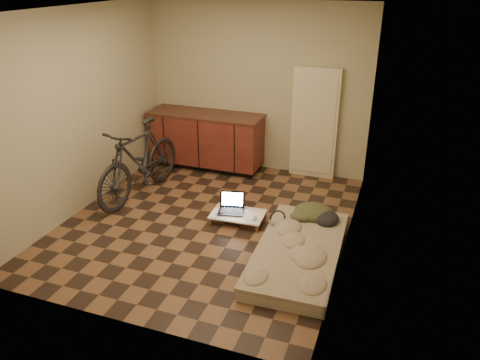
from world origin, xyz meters
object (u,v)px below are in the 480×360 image
(laptop, at_px, (231,207))
(lap_desk, at_px, (238,214))
(bicycle, at_px, (139,157))
(futon, at_px, (298,253))

(laptop, bearing_deg, lap_desk, -40.47)
(bicycle, bearing_deg, laptop, -1.73)
(futon, height_order, lap_desk, futon)
(bicycle, relative_size, lap_desk, 2.63)
(laptop, bearing_deg, futon, -44.44)
(bicycle, bearing_deg, futon, -12.39)
(bicycle, xyz_separation_m, futon, (2.50, -0.83, -0.52))
(bicycle, relative_size, laptop, 4.81)
(bicycle, distance_m, laptop, 1.53)
(laptop, bearing_deg, bicycle, 159.08)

